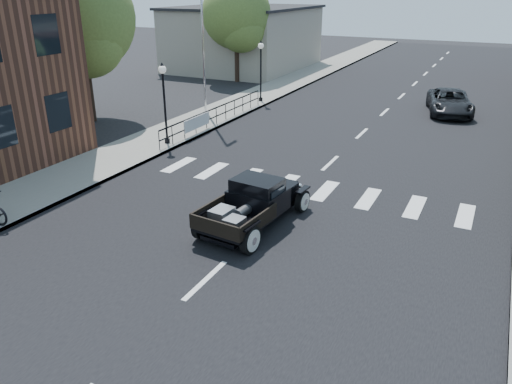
% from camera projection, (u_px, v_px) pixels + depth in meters
% --- Properties ---
extents(ground, '(120.00, 120.00, 0.00)m').
position_uv_depth(ground, '(257.00, 232.00, 15.21)').
color(ground, black).
rests_on(ground, ground).
extents(road, '(14.00, 80.00, 0.02)m').
position_uv_depth(road, '(376.00, 120.00, 27.61)').
color(road, black).
rests_on(road, ground).
extents(road_markings, '(12.00, 60.00, 0.06)m').
position_uv_depth(road_markings, '(350.00, 144.00, 23.48)').
color(road_markings, silver).
rests_on(road_markings, ground).
extents(sidewalk_left, '(3.00, 80.00, 0.15)m').
position_uv_depth(sidewalk_left, '(241.00, 104.00, 31.06)').
color(sidewalk_left, gray).
rests_on(sidewalk_left, ground).
extents(low_building_left, '(10.00, 12.00, 5.00)m').
position_uv_depth(low_building_left, '(244.00, 39.00, 43.52)').
color(low_building_left, '#A59C8B').
rests_on(low_building_left, ground).
extents(railing, '(0.08, 10.00, 1.00)m').
position_uv_depth(railing, '(216.00, 114.00, 26.21)').
color(railing, black).
rests_on(railing, sidewalk_left).
extents(banner, '(0.04, 2.20, 0.60)m').
position_uv_depth(banner, '(197.00, 127.00, 24.60)').
color(banner, silver).
rests_on(banner, sidewalk_left).
extents(lamp_post_b, '(0.36, 0.36, 3.66)m').
position_uv_depth(lamp_post_b, '(165.00, 104.00, 22.51)').
color(lamp_post_b, black).
rests_on(lamp_post_b, sidewalk_left).
extents(lamp_post_c, '(0.36, 0.36, 3.66)m').
position_uv_depth(lamp_post_c, '(261.00, 71.00, 30.78)').
color(lamp_post_c, black).
rests_on(lamp_post_c, sidewalk_left).
extents(big_tree_near, '(5.57, 5.57, 8.19)m').
position_uv_depth(big_tree_near, '(84.00, 44.00, 25.95)').
color(big_tree_near, '#4D642A').
rests_on(big_tree_near, ground).
extents(big_tree_far, '(5.08, 5.08, 7.46)m').
position_uv_depth(big_tree_far, '(237.00, 31.00, 37.06)').
color(big_tree_far, '#4D642A').
rests_on(big_tree_far, ground).
extents(hotrod_pickup, '(2.50, 4.61, 1.53)m').
position_uv_depth(hotrod_pickup, '(254.00, 203.00, 15.36)').
color(hotrod_pickup, black).
rests_on(hotrod_pickup, ground).
extents(second_car, '(3.28, 5.28, 1.36)m').
position_uv_depth(second_car, '(450.00, 102.00, 28.73)').
color(second_car, black).
rests_on(second_car, ground).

